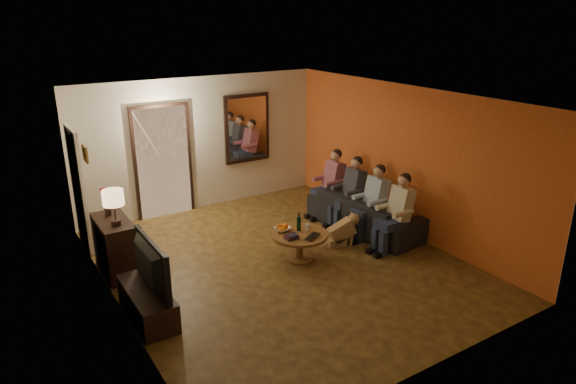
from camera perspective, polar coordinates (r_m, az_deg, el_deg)
floor at (r=8.15m, az=-0.66°, el=-7.95°), size 5.00×6.00×0.01m
ceiling at (r=7.33m, az=-0.73°, el=10.40°), size 5.00×6.00×0.01m
back_wall at (r=10.22m, az=-9.62°, el=5.29°), size 5.00×0.02×2.60m
front_wall at (r=5.52m, az=16.09°, el=-7.76°), size 5.00×0.02×2.60m
left_wall at (r=6.76m, az=-19.05°, el=-2.96°), size 0.02×6.00×2.60m
right_wall at (r=9.15m, az=12.77°, el=3.41°), size 0.02×6.00×2.60m
orange_accent at (r=9.14m, az=12.72°, el=3.40°), size 0.01×6.00×2.60m
kitchen_doorway at (r=9.99m, az=-13.71°, el=3.20°), size 1.00×0.06×2.10m
door_trim at (r=9.98m, az=-13.69°, el=3.18°), size 1.12×0.04×2.22m
fridge_glimpse at (r=10.12m, az=-12.32°, el=2.62°), size 0.45×0.03×1.70m
mirror_frame at (r=10.55m, az=-4.57°, el=7.06°), size 1.00×0.05×1.40m
mirror_glass at (r=10.52m, az=-4.50°, el=7.03°), size 0.86×0.02×1.26m
white_door at (r=8.99m, az=-22.23°, el=0.26°), size 0.06×0.85×2.04m
framed_art at (r=7.81m, az=-21.64°, el=3.97°), size 0.03×0.28×0.24m
art_canvas at (r=7.82m, az=-21.53°, el=3.99°), size 0.01×0.22×0.18m
dresser at (r=8.15m, az=-18.62°, el=-5.74°), size 0.45×0.96×0.85m
table_lamp at (r=7.68m, az=-18.75°, el=-1.65°), size 0.30×0.30×0.54m
flower_vase at (r=8.11m, az=-19.50°, el=-1.02°), size 0.14×0.14×0.44m
tv_stand at (r=7.00m, az=-15.36°, el=-11.81°), size 0.45×1.20×0.40m
tv at (r=6.75m, az=-15.76°, el=-7.92°), size 1.16×0.15×0.67m
sofa at (r=9.36m, az=8.56°, el=-2.28°), size 2.30×1.12×0.65m
person_a at (r=8.58m, az=12.05°, el=-2.55°), size 0.60×0.40×1.20m
person_b at (r=8.99m, az=9.41°, el=-1.36°), size 0.60×0.40×1.20m
person_c at (r=9.41m, az=7.00°, el=-0.27°), size 0.60×0.40×1.20m
person_d at (r=9.85m, az=4.80°, el=0.72°), size 0.60×0.40×1.20m
dog at (r=8.70m, az=5.99°, el=-4.20°), size 0.60×0.35×0.56m
coffee_table at (r=8.20m, az=1.29°, el=-6.05°), size 0.99×0.99×0.45m
bowl at (r=8.17m, az=-0.61°, el=-4.15°), size 0.26×0.26×0.06m
oranges at (r=8.14m, az=-0.61°, el=-3.71°), size 0.20×0.20×0.08m
wine_bottle at (r=8.14m, az=1.21°, el=-3.30°), size 0.07×0.07×0.31m
wine_glass at (r=8.21m, az=2.15°, el=-3.89°), size 0.06×0.06×0.10m
book_stack at (r=7.90m, az=0.37°, el=-4.98°), size 0.20×0.15×0.07m
laptop at (r=7.94m, az=3.03°, el=-5.06°), size 0.39×0.35×0.03m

